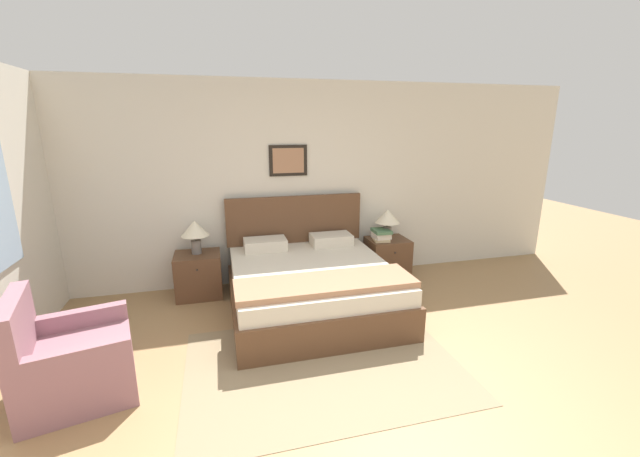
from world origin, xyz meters
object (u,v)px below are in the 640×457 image
Objects in this scene: armchair at (71,362)px; table_lamp_by_door at (388,218)px; bed at (311,284)px; nightstand_by_door at (387,258)px; table_lamp_near_window at (195,230)px; nightstand_near_window at (199,275)px.

table_lamp_by_door is (3.37, 1.71, 0.54)m from armchair.
bed reaches higher than armchair.
table_lamp_near_window is at bearing 179.44° from nightstand_by_door.
nightstand_by_door is at bearing -68.73° from table_lamp_by_door.
armchair is 2.27× the size of table_lamp_near_window.
table_lamp_near_window reaches higher than armchair.
armchair is 2.27× the size of table_lamp_by_door.
armchair is at bearing -117.27° from table_lamp_near_window.
bed is 2.08× the size of armchair.
armchair is 1.71× the size of nightstand_by_door.
armchair is at bearing -117.63° from nightstand_near_window.
bed is 1.44m from nightstand_near_window.
armchair is 3.78m from nightstand_by_door.
table_lamp_by_door is at bearing 0.00° from table_lamp_near_window.
armchair is 1.90m from nightstand_near_window.
table_lamp_near_window is 2.49m from table_lamp_by_door.
armchair is 2.00m from table_lamp_near_window.
armchair is (-2.13, -0.97, -0.01)m from bed.
nightstand_near_window is (-1.25, 0.71, -0.03)m from bed.
bed is 3.55× the size of nightstand_near_window.
table_lamp_by_door reaches higher than armchair.
nightstand_near_window is at bearing -179.44° from table_lamp_by_door.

